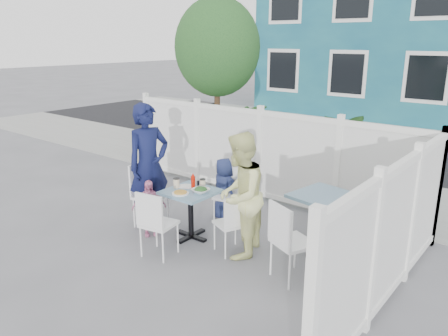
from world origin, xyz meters
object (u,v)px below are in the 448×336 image
Objects in this scene: main_table at (191,201)px; chair_right at (233,220)px; utility_cabinet at (198,131)px; spare_table at (325,208)px; chair_back at (230,191)px; boy at (224,189)px; man at (149,165)px; chair_near at (155,220)px; chair_left at (146,189)px; woman at (240,196)px; toddler at (149,208)px.

chair_right is at bearing -1.47° from main_table.
utility_cabinet is 5.43m from spare_table.
utility_cabinet is 1.47× the size of chair_back.
boy is (2.95, -2.68, -0.13)m from utility_cabinet.
spare_table is at bearing -61.67° from man.
chair_back is at bearing 79.68° from chair_near.
chair_left is at bearing -174.53° from main_table.
chair_back is at bearing -35.43° from man.
spare_table is 0.89× the size of boy.
woman is at bearing 121.26° from chair_back.
man reaches higher than chair_near.
boy is at bearing -10.08° from chair_back.
chair_back is 1.18m from woman.
boy is 1.19× the size of toddler.
chair_left is 1.10m from chair_near.
toddler is at bearing 134.25° from chair_near.
utility_cabinet is 1.38× the size of chair_near.
utility_cabinet reaches higher than chair_back.
chair_near is (-1.63, -1.52, -0.10)m from spare_table.
man is 2.23× the size of toddler.
main_table is 0.85× the size of chair_right.
spare_table is at bearing -24.43° from utility_cabinet.
utility_cabinet is 3.99m from boy.
boy is at bearing 178.44° from spare_table.
chair_back is (-0.73, 0.86, 0.01)m from chair_right.
utility_cabinet is 0.67× the size of man.
utility_cabinet is at bearing -159.17° from chair_left.
toddler is (-2.21, -1.10, -0.21)m from spare_table.
utility_cabinet reaches higher than chair_left.
boy reaches higher than chair_right.
chair_right is (0.78, -0.02, -0.07)m from main_table.
chair_near is 0.72m from toddler.
woman is at bearing 33.28° from chair_near.
toddler is at bearing -95.21° from woman.
chair_near is 1.21m from man.
chair_right is at bearing -137.75° from spare_table.
utility_cabinet is 1.28× the size of chair_left.
woman is (0.06, 0.05, 0.34)m from chair_right.
man is 0.67m from toddler.
chair_right is at bearing -79.73° from man.
woman reaches higher than utility_cabinet.
main_table is at bearing 111.54° from chair_right.
utility_cabinet reaches higher than toddler.
utility_cabinet reaches higher than spare_table.
chair_back reaches higher than spare_table.
utility_cabinet is at bearing 42.39° from man.
chair_left is 1.17× the size of toddler.
chair_back is (0.05, 0.84, -0.06)m from main_table.
chair_near is 1.08× the size of toddler.
boy is at bearing -150.55° from woman.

